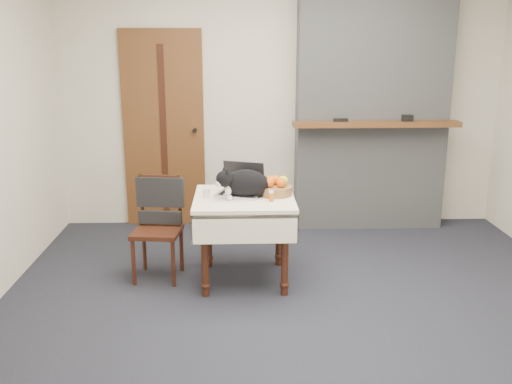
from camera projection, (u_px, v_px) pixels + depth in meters
ground at (300, 304)px, 4.21m from camera, size 4.50×4.50×0.00m
room_shell at (298, 57)px, 4.20m from camera, size 4.52×4.01×2.61m
door at (164, 130)px, 5.82m from camera, size 0.82×0.10×2.00m
chimney at (372, 101)px, 5.69m from camera, size 1.62×0.48×2.60m
side_table at (244, 210)px, 4.49m from camera, size 0.78×0.78×0.70m
laptop at (241, 186)px, 4.52m from camera, size 0.41×0.38×0.25m
cat at (247, 184)px, 4.42m from camera, size 0.53×0.32×0.25m
cream_jar at (206, 193)px, 4.45m from camera, size 0.06×0.06×0.06m
pill_bottle at (271, 196)px, 4.32m from camera, size 0.04×0.04×0.08m
fruit_basket at (276, 188)px, 4.50m from camera, size 0.26×0.26×0.15m
desk_clutter at (262, 195)px, 4.48m from camera, size 0.12×0.08×0.01m
chair at (159, 212)px, 4.62m from camera, size 0.42×0.41×0.84m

